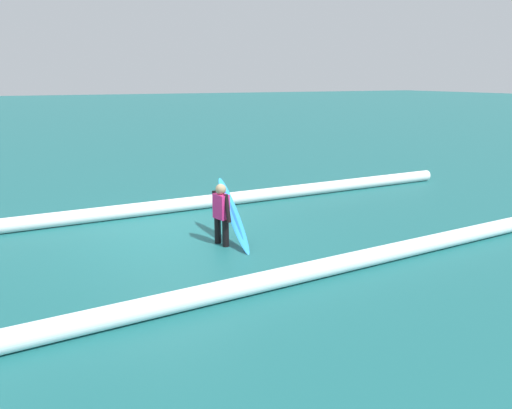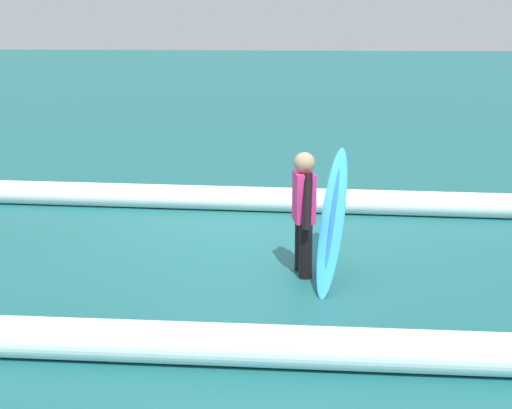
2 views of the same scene
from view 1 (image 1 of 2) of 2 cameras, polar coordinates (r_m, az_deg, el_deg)
name	(u,v)px [view 1 (image 1 of 2)]	position (r m, az deg, el deg)	size (l,w,h in m)	color
ground_plane	(173,236)	(10.71, -9.94, -3.72)	(197.06, 197.06, 0.00)	#1A5D5E
surfer	(221,211)	(9.83, -4.19, -0.83)	(0.28, 0.63, 1.30)	black
surfboard	(233,214)	(10.03, -2.75, -1.14)	(0.35, 1.79, 1.26)	#268CE5
wave_crest_foreground	(213,201)	(12.89, -5.23, 0.44)	(0.35, 0.35, 15.64)	white
wave_crest_midground	(77,324)	(7.05, -20.63, -13.28)	(0.33, 0.33, 21.92)	white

